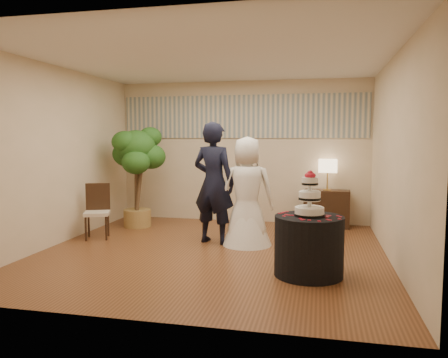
% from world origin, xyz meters
% --- Properties ---
extents(floor, '(5.00, 5.00, 0.00)m').
position_xyz_m(floor, '(0.00, 0.00, 0.00)').
color(floor, brown).
rests_on(floor, ground).
extents(ceiling, '(5.00, 5.00, 0.00)m').
position_xyz_m(ceiling, '(0.00, 0.00, 2.80)').
color(ceiling, white).
rests_on(ceiling, wall_back).
extents(wall_back, '(5.00, 0.06, 2.80)m').
position_xyz_m(wall_back, '(0.00, 2.50, 1.40)').
color(wall_back, beige).
rests_on(wall_back, ground).
extents(wall_front, '(5.00, 0.06, 2.80)m').
position_xyz_m(wall_front, '(0.00, -2.50, 1.40)').
color(wall_front, beige).
rests_on(wall_front, ground).
extents(wall_left, '(0.06, 5.00, 2.80)m').
position_xyz_m(wall_left, '(-2.50, 0.00, 1.40)').
color(wall_left, beige).
rests_on(wall_left, ground).
extents(wall_right, '(0.06, 5.00, 2.80)m').
position_xyz_m(wall_right, '(2.50, 0.00, 1.40)').
color(wall_right, beige).
rests_on(wall_right, ground).
extents(mural_border, '(4.90, 0.02, 0.85)m').
position_xyz_m(mural_border, '(0.00, 2.48, 2.10)').
color(mural_border, '#A7A797').
rests_on(mural_border, wall_back).
extents(groom, '(0.80, 0.63, 1.93)m').
position_xyz_m(groom, '(-0.10, 0.57, 0.97)').
color(groom, black).
rests_on(groom, floor).
extents(bride, '(0.91, 0.86, 1.70)m').
position_xyz_m(bride, '(0.44, 0.55, 0.85)').
color(bride, white).
rests_on(bride, floor).
extents(cake_table, '(1.01, 1.01, 0.74)m').
position_xyz_m(cake_table, '(1.43, -0.80, 0.37)').
color(cake_table, black).
rests_on(cake_table, floor).
extents(wedding_cake, '(0.36, 0.36, 0.56)m').
position_xyz_m(wedding_cake, '(1.43, -0.80, 1.02)').
color(wedding_cake, white).
rests_on(wedding_cake, cake_table).
extents(console, '(0.86, 0.42, 0.70)m').
position_xyz_m(console, '(1.68, 2.25, 0.35)').
color(console, black).
rests_on(console, floor).
extents(table_lamp, '(0.34, 0.34, 0.58)m').
position_xyz_m(table_lamp, '(1.68, 2.25, 0.99)').
color(table_lamp, '#D2B48A').
rests_on(table_lamp, console).
extents(ficus_tree, '(1.25, 1.25, 1.93)m').
position_xyz_m(ficus_tree, '(-1.82, 1.49, 0.96)').
color(ficus_tree, '#25561B').
rests_on(ficus_tree, floor).
extents(side_chair, '(0.55, 0.56, 0.91)m').
position_xyz_m(side_chair, '(-2.08, 0.44, 0.46)').
color(side_chair, black).
rests_on(side_chair, floor).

